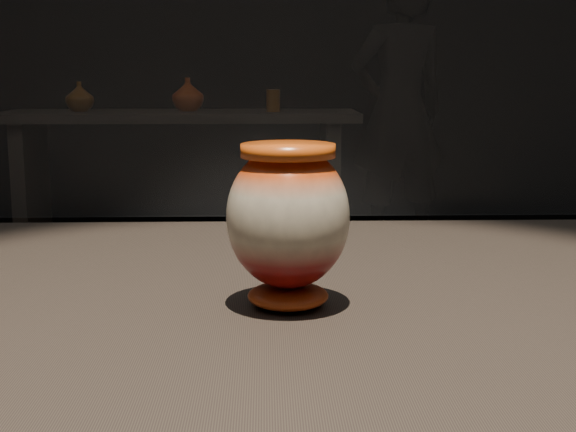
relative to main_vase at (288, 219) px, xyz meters
name	(u,v)px	position (x,y,z in m)	size (l,w,h in m)	color
main_vase	(288,219)	(0.00, 0.00, 0.00)	(0.16, 0.16, 0.17)	#6C0B09
back_shelf	(181,158)	(-0.50, 3.75, -0.36)	(2.00, 0.60, 0.90)	black
back_vase_left	(80,97)	(-1.05, 3.74, -0.01)	(0.16, 0.16, 0.16)	#8D5414
back_vase_mid	(188,95)	(-0.45, 3.77, 0.00)	(0.18, 0.18, 0.19)	#6C0B09
back_vase_right	(273,101)	(0.03, 3.70, -0.03)	(0.08, 0.08, 0.12)	#8D5414
visitor	(399,111)	(0.81, 4.17, -0.12)	(0.64, 0.42, 1.75)	black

